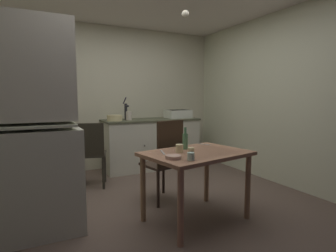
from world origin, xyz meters
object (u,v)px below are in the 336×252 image
(chair_by_counter, at_px, (91,153))
(teacup_cream, at_px, (191,156))
(serving_bowl_wide, at_px, (173,157))
(chair_far_side, at_px, (165,160))
(sink_basin, at_px, (178,114))
(dining_table, at_px, (196,162))
(mixing_bowl_counter, at_px, (115,118))
(hand_pump, at_px, (126,110))
(hutch_cabinet, at_px, (21,137))
(glass_bottle, at_px, (185,141))

(chair_by_counter, xyz_separation_m, teacup_cream, (0.53, -1.82, 0.25))
(chair_by_counter, bearing_deg, serving_bowl_wide, -76.09)
(chair_by_counter, bearing_deg, chair_far_side, -53.37)
(sink_basin, bearing_deg, dining_table, -113.91)
(sink_basin, height_order, serving_bowl_wide, sink_basin)
(mixing_bowl_counter, relative_size, teacup_cream, 3.63)
(sink_basin, bearing_deg, hand_pump, 177.40)
(hutch_cabinet, bearing_deg, mixing_bowl_counter, 52.24)
(hutch_cabinet, distance_m, mixing_bowl_counter, 2.16)
(teacup_cream, height_order, glass_bottle, glass_bottle)
(mixing_bowl_counter, bearing_deg, dining_table, -82.97)
(hand_pump, xyz_separation_m, teacup_cream, (-0.21, -2.50, -0.30))
(chair_far_side, height_order, glass_bottle, chair_far_side)
(chair_by_counter, relative_size, serving_bowl_wide, 6.36)
(mixing_bowl_counter, bearing_deg, hand_pump, 22.77)
(hutch_cabinet, height_order, sink_basin, hutch_cabinet)
(glass_bottle, bearing_deg, teacup_cream, -114.41)
(chair_far_side, height_order, teacup_cream, chair_far_side)
(dining_table, distance_m, teacup_cream, 0.40)
(serving_bowl_wide, bearing_deg, chair_far_side, 69.83)
(mixing_bowl_counter, xyz_separation_m, serving_bowl_wide, (-0.09, -2.29, -0.20))
(sink_basin, distance_m, serving_bowl_wide, 2.69)
(hand_pump, height_order, mixing_bowl_counter, hand_pump)
(mixing_bowl_counter, xyz_separation_m, dining_table, (0.26, -2.12, -0.31))
(sink_basin, relative_size, dining_table, 0.38)
(sink_basin, xyz_separation_m, serving_bowl_wide, (-1.32, -2.34, -0.23))
(serving_bowl_wide, bearing_deg, dining_table, 25.28)
(hutch_cabinet, relative_size, sink_basin, 4.50)
(hand_pump, height_order, serving_bowl_wide, hand_pump)
(glass_bottle, bearing_deg, chair_by_counter, 118.94)
(hutch_cabinet, height_order, mixing_bowl_counter, hutch_cabinet)
(hutch_cabinet, relative_size, chair_far_side, 1.96)
(chair_by_counter, bearing_deg, dining_table, -63.12)
(hand_pump, bearing_deg, sink_basin, -2.60)
(chair_by_counter, relative_size, glass_bottle, 3.93)
(dining_table, bearing_deg, hand_pump, 90.89)
(dining_table, distance_m, chair_by_counter, 1.72)
(hand_pump, height_order, chair_by_counter, hand_pump)
(dining_table, xyz_separation_m, chair_far_side, (-0.08, 0.59, -0.09))
(chair_far_side, bearing_deg, serving_bowl_wide, -110.17)
(hand_pump, distance_m, chair_by_counter, 1.15)
(mixing_bowl_counter, relative_size, chair_by_counter, 0.27)
(chair_far_side, bearing_deg, hand_pump, 88.51)
(sink_basin, distance_m, chair_far_side, 1.94)
(sink_basin, bearing_deg, glass_bottle, -116.46)
(hutch_cabinet, relative_size, hand_pump, 5.08)
(hand_pump, bearing_deg, chair_far_side, -91.49)
(serving_bowl_wide, bearing_deg, chair_by_counter, 103.91)
(chair_by_counter, distance_m, glass_bottle, 1.57)
(chair_by_counter, height_order, serving_bowl_wide, chair_by_counter)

